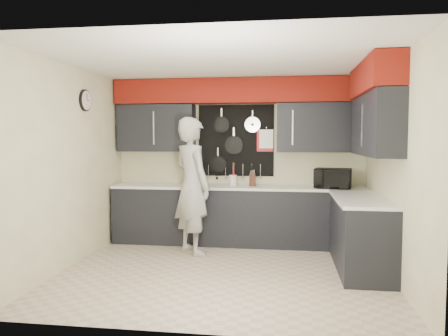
# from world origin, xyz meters

# --- Properties ---
(ground) EXTENTS (4.00, 4.00, 0.00)m
(ground) POSITION_xyz_m (0.00, 0.00, 0.00)
(ground) COLOR #C6AE9A
(ground) RESTS_ON ground
(back_wall_assembly) EXTENTS (4.00, 0.36, 2.60)m
(back_wall_assembly) POSITION_xyz_m (0.01, 1.60, 2.01)
(back_wall_assembly) COLOR beige
(back_wall_assembly) RESTS_ON ground
(right_wall_assembly) EXTENTS (0.36, 3.50, 2.60)m
(right_wall_assembly) POSITION_xyz_m (1.85, 0.26, 1.94)
(right_wall_assembly) COLOR beige
(right_wall_assembly) RESTS_ON ground
(left_wall_assembly) EXTENTS (0.05, 3.50, 2.60)m
(left_wall_assembly) POSITION_xyz_m (-1.99, 0.02, 1.33)
(left_wall_assembly) COLOR beige
(left_wall_assembly) RESTS_ON ground
(base_cabinets) EXTENTS (3.95, 2.20, 0.92)m
(base_cabinets) POSITION_xyz_m (0.49, 1.13, 0.46)
(base_cabinets) COLOR black
(base_cabinets) RESTS_ON ground
(microwave) EXTENTS (0.59, 0.45, 0.29)m
(microwave) POSITION_xyz_m (1.45, 1.34, 1.07)
(microwave) COLOR black
(microwave) RESTS_ON base_cabinets
(knife_block) EXTENTS (0.09, 0.09, 0.20)m
(knife_block) POSITION_xyz_m (0.24, 1.42, 1.02)
(knife_block) COLOR #381C11
(knife_block) RESTS_ON base_cabinets
(utensil_crock) EXTENTS (0.13, 0.13, 0.17)m
(utensil_crock) POSITION_xyz_m (-0.07, 1.49, 1.00)
(utensil_crock) COLOR white
(utensil_crock) RESTS_ON base_cabinets
(coffee_maker) EXTENTS (0.20, 0.24, 0.34)m
(coffee_maker) POSITION_xyz_m (-0.65, 1.43, 1.09)
(coffee_maker) COLOR black
(coffee_maker) RESTS_ON base_cabinets
(person) EXTENTS (0.83, 0.85, 1.96)m
(person) POSITION_xyz_m (-0.58, 0.82, 0.98)
(person) COLOR #B0B0AD
(person) RESTS_ON ground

